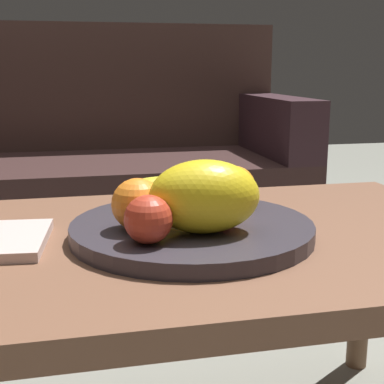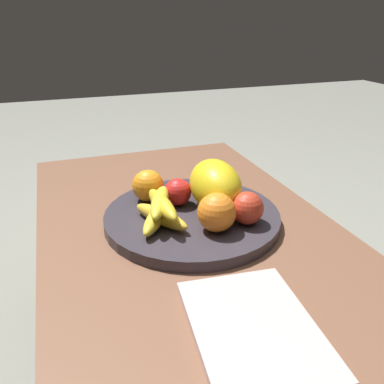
% 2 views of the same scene
% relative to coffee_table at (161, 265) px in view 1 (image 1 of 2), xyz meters
% --- Properties ---
extents(coffee_table, '(1.16, 0.64, 0.46)m').
position_rel_coffee_table_xyz_m(coffee_table, '(0.00, 0.00, 0.00)').
color(coffee_table, brown).
rests_on(coffee_table, ground_plane).
extents(couch, '(1.70, 0.70, 0.90)m').
position_rel_coffee_table_xyz_m(couch, '(-0.14, 1.25, -0.11)').
color(couch, '#321E1D').
rests_on(couch, ground_plane).
extents(fruit_bowl, '(0.39, 0.39, 0.03)m').
position_rel_coffee_table_xyz_m(fruit_bowl, '(0.05, -0.01, 0.06)').
color(fruit_bowl, '#342F37').
rests_on(fruit_bowl, coffee_table).
extents(melon_large_front, '(0.18, 0.12, 0.11)m').
position_rel_coffee_table_xyz_m(melon_large_front, '(0.06, -0.07, 0.13)').
color(melon_large_front, yellow).
rests_on(melon_large_front, fruit_bowl).
extents(orange_front, '(0.08, 0.08, 0.08)m').
position_rel_coffee_table_xyz_m(orange_front, '(-0.04, -0.03, 0.11)').
color(orange_front, orange).
rests_on(orange_front, fruit_bowl).
extents(orange_left, '(0.08, 0.08, 0.08)m').
position_rel_coffee_table_xyz_m(orange_left, '(0.14, 0.06, 0.11)').
color(orange_left, orange).
rests_on(orange_left, fruit_bowl).
extents(apple_front, '(0.06, 0.06, 0.06)m').
position_rel_coffee_table_xyz_m(apple_front, '(0.10, 0.01, 0.11)').
color(apple_front, red).
rests_on(apple_front, fruit_bowl).
extents(apple_left, '(0.07, 0.07, 0.07)m').
position_rel_coffee_table_xyz_m(apple_left, '(-0.03, -0.11, 0.11)').
color(apple_left, red).
rests_on(apple_left, fruit_bowl).
extents(banana_bunch, '(0.16, 0.11, 0.06)m').
position_rel_coffee_table_xyz_m(banana_bunch, '(0.03, 0.07, 0.10)').
color(banana_bunch, yellow).
rests_on(banana_bunch, fruit_bowl).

